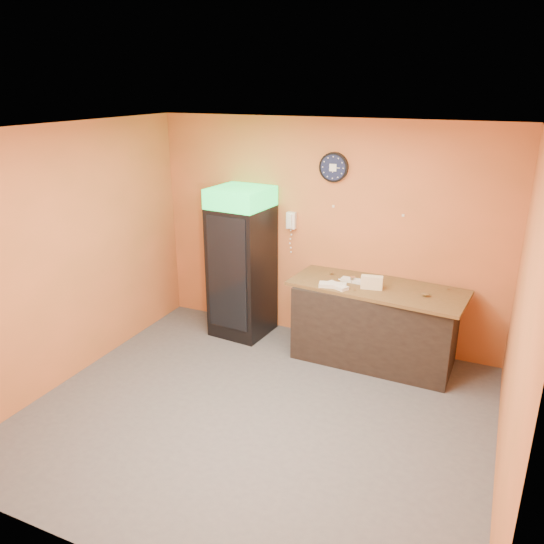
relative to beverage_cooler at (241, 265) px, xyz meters
The scene contains 15 objects.
floor 2.12m from the beverage_cooler, 58.30° to the right, with size 4.50×4.50×0.00m, color #47474C.
back_wall 1.16m from the beverage_cooler, 21.65° to the left, with size 4.50×0.02×2.80m, color #D8703D.
left_wall 2.09m from the beverage_cooler, 128.07° to the right, with size 0.02×4.00×2.80m, color #D8703D.
right_wall 3.65m from the beverage_cooler, 26.36° to the right, with size 0.02×4.00×2.80m, color #D8703D.
ceiling 2.64m from the beverage_cooler, 58.30° to the right, with size 4.50×4.00×0.02m, color white.
beverage_cooler is the anchor object (origin of this frame).
prep_counter 1.86m from the beverage_cooler, ahead, with size 1.83×0.81×0.91m, color black.
wall_clock 1.71m from the beverage_cooler, 18.58° to the left, with size 0.36×0.06×0.36m.
wall_phone 0.87m from the beverage_cooler, 31.50° to the left, with size 0.12×0.10×0.21m.
butcher_paper 1.79m from the beverage_cooler, ahead, with size 2.01×0.82×0.04m, color brown.
sub_roll_stack 1.75m from the beverage_cooler, ahead, with size 0.26×0.12×0.16m.
wrapped_sandwich_left 1.34m from the beverage_cooler, 10.66° to the right, with size 0.31×0.12×0.04m, color silver.
wrapped_sandwich_mid 1.39m from the beverage_cooler, 10.22° to the right, with size 0.28×0.11×0.04m, color silver.
wrapped_sandwich_right 1.48m from the beverage_cooler, ahead, with size 0.26×0.10×0.04m, color silver.
kitchen_tool 1.49m from the beverage_cooler, ahead, with size 0.07×0.07×0.07m, color silver.
Camera 1 is at (2.01, -4.13, 3.18)m, focal length 35.00 mm.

